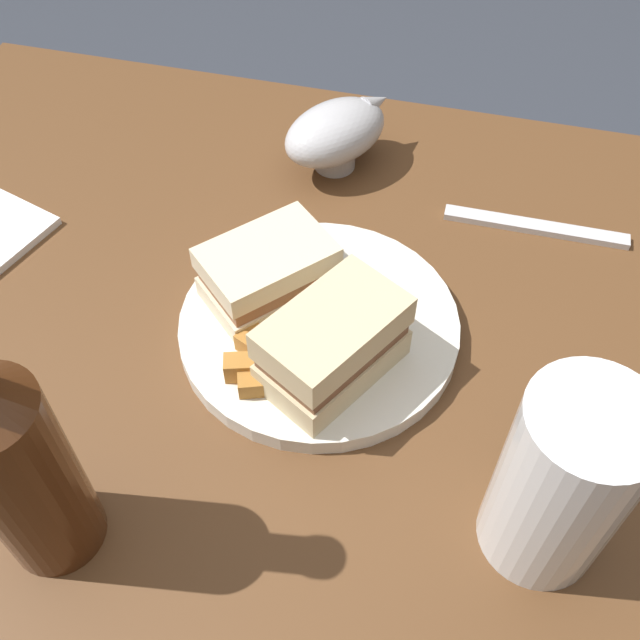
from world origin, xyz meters
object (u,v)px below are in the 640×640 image
Objects in this scene: sandwich_half_left at (268,272)px; pint_glass at (558,491)px; sandwich_half_right at (333,344)px; cider_bottle at (15,463)px; fork at (535,227)px; plate at (319,326)px; gravy_boat at (336,132)px.

sandwich_half_left is 0.80× the size of pint_glass.
cider_bottle is at bearing -132.08° from sandwich_half_right.
plate is at bearing 45.23° from fork.
cider_bottle reaches higher than plate.
pint_glass reaches higher than gravy_boat.
pint_glass is at bearing -28.39° from sandwich_half_right.
plate is 1.74× the size of gravy_boat.
pint_glass is (0.17, -0.09, 0.02)m from sandwich_half_right.
fork is at bearing -12.72° from gravy_boat.
sandwich_half_right is at bearing -77.17° from gravy_boat.
sandwich_half_right reaches higher than gravy_boat.
gravy_boat reaches higher than fork.
fork is (0.18, 0.18, -0.00)m from plate.
plate is at bearing 115.83° from sandwich_half_right.
sandwich_half_right is at bearing 47.92° from cider_bottle.
plate is 0.07m from sandwich_half_right.
plate is 0.28m from cider_bottle.
gravy_boat is (-0.24, 0.37, -0.03)m from pint_glass.
plate is 1.35× the size of fork.
sandwich_half_left is 0.28m from fork.
sandwich_half_left is 0.30m from pint_glass.
fork is (-0.02, 0.32, -0.06)m from pint_glass.
fork is at bearing 56.05° from sandwich_half_right.
sandwich_half_right is 0.24m from cider_bottle.
sandwich_half_left is at bearing 137.84° from sandwich_half_right.
sandwich_half_right reaches higher than sandwich_half_left.
pint_glass is at bearing 14.00° from cider_bottle.
gravy_boat is at bearing -12.91° from fork.
sandwich_half_right is 0.28m from gravy_boat.
cider_bottle is at bearing 52.07° from fork.
sandwich_half_right is 0.51× the size of cider_bottle.
fork is at bearing 35.29° from sandwich_half_left.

